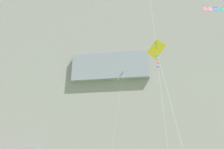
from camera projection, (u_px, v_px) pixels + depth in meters
The scene contains 3 objects.
cliff_face at pixel (117, 85), 62.53m from camera, with size 180.00×26.38×60.30m.
kite_banner_mid_left at pixel (118, 91), 38.81m from camera, with size 3.04×4.52×21.12m.
kite_diamond_far_left at pixel (157, 52), 26.71m from camera, with size 2.50×5.61×18.11m.
Camera 1 is at (5.32, 3.38, 1.78)m, focal length 43.91 mm.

